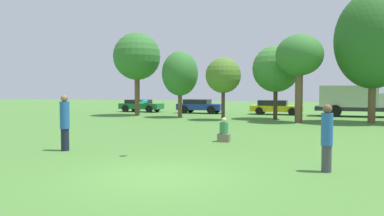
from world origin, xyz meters
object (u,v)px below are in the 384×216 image
Objects in this scene: person_thrower at (65,122)px; tree_4 at (299,56)px; person_catcher at (327,137)px; tree_1 at (180,74)px; bystander_sitting at (224,132)px; tree_3 at (276,69)px; tree_2 at (223,76)px; parked_car_yellow at (276,107)px; parked_car_blue at (200,106)px; frisbee at (143,102)px; tree_5 at (373,40)px; parked_car_green at (141,105)px; tree_0 at (137,57)px; delivery_truck_white at (358,100)px.

person_thrower is 16.04m from tree_4.
person_catcher is 15.11m from tree_4.
tree_1 is at bearing 168.71° from tree_4.
person_thrower is 6.12m from bystander_sitting.
tree_2 is at bearing -150.09° from tree_3.
tree_2 is 3.89m from tree_3.
parked_car_yellow is at bearing 95.54° from tree_3.
parked_car_blue is at bearing -174.90° from parked_car_yellow.
tree_5 is (8.44, 15.13, 3.46)m from frisbee.
person_catcher is 0.21× the size of tree_5.
parked_car_green is at bearing 114.36° from person_thrower.
frisbee is 0.07× the size of parked_car_blue.
person_catcher is 22.41m from parked_car_yellow.
tree_3 is 6.40m from tree_5.
tree_4 is at bearing -11.35° from tree_0.
tree_4 is at bearing -167.54° from tree_5.
bystander_sitting is at bearing -89.40° from parked_car_yellow.
person_thrower is at bearing -140.10° from bystander_sitting.
delivery_truck_white is at bearing -92.91° from person_catcher.
tree_4 reaches higher than tree_1.
tree_1 is 0.96× the size of tree_3.
frisbee is at bearing -0.86° from person_catcher.
tree_4 is at bearing -37.07° from parked_car_blue.
person_catcher is 0.42× the size of parked_car_blue.
tree_0 is 0.98× the size of delivery_truck_white.
tree_4 reaches higher than parked_car_blue.
person_thrower is at bearing -108.53° from tree_3.
tree_2 reaches higher than bystander_sitting.
parked_car_green is (-19.13, 6.31, -4.55)m from tree_5.
tree_1 is at bearing 117.90° from bystander_sitting.
tree_5 is (6.84, 11.05, 4.79)m from bystander_sitting.
tree_5 is 1.21× the size of delivery_truck_white.
tree_4 is at bearing -72.07° from parked_car_yellow.
tree_2 is 0.53× the size of tree_5.
tree_1 reaches higher than parked_car_yellow.
parked_car_yellow is at bearing 5.10° from parked_car_blue.
bystander_sitting is 13.70m from tree_1.
person_thrower is 17.34m from tree_3.
tree_5 reaches higher than delivery_truck_white.
person_thrower is at bearing -83.95° from parked_car_blue.
parked_car_green is (-14.77, 7.27, -3.59)m from tree_4.
person_thrower is 19.33m from tree_5.
tree_0 is 1.28× the size of tree_3.
tree_2 reaches higher than parked_car_blue.
person_catcher is 22.58m from tree_0.
person_thrower is at bearing 176.89° from frisbee.
parked_car_green is at bearing 125.32° from bystander_sitting.
tree_4 is 0.83× the size of delivery_truck_white.
person_catcher is at bearing -79.46° from parked_car_yellow.
tree_4 is (7.14, 14.00, 3.23)m from person_thrower.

